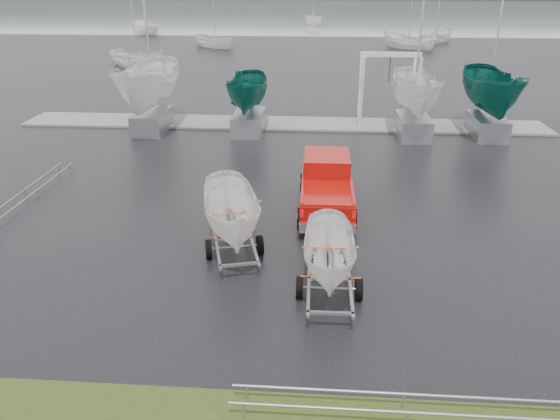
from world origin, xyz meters
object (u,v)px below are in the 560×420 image
(boat_hoist, at_px, (389,79))
(pickup_truck, at_px, (327,182))
(trailer_hitched, at_px, (332,217))
(trailer_parked, at_px, (231,172))

(boat_hoist, bearing_deg, pickup_truck, -106.19)
(pickup_truck, relative_size, trailer_hitched, 1.29)
(boat_hoist, bearing_deg, trailer_hitched, -100.61)
(pickup_truck, relative_size, trailer_parked, 1.10)
(pickup_truck, height_order, trailer_hitched, trailer_hitched)
(trailer_hitched, height_order, trailer_parked, trailer_parked)
(trailer_hitched, distance_m, trailer_parked, 3.70)
(trailer_hitched, distance_m, boat_hoist, 18.38)
(pickup_truck, distance_m, boat_hoist, 12.47)
(pickup_truck, distance_m, trailer_parked, 5.25)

